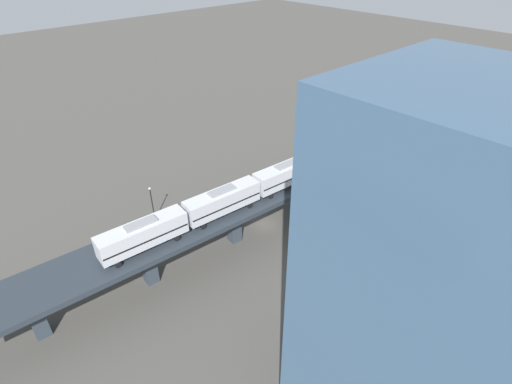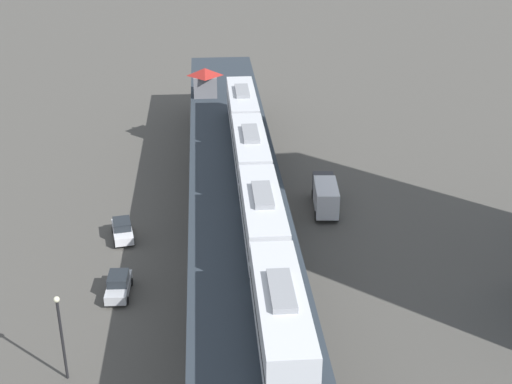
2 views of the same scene
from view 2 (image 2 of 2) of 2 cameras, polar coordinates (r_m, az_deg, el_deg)
name	(u,v)px [view 2 (image 2 of 2)]	position (r m, az deg, el deg)	size (l,w,h in m)	color
ground_plane	(238,265)	(65.48, -1.43, -5.88)	(400.00, 400.00, 0.00)	#4C4944
elevated_viaduct	(237,203)	(62.59, -1.50, -0.87)	(15.72, 92.38, 7.32)	#283039
subway_train	(256,181)	(58.25, 0.00, 0.92)	(6.79, 49.86, 4.45)	silver
signal_hut	(205,81)	(87.59, -4.09, 8.84)	(3.47, 3.47, 3.40)	slate
street_car_white	(122,230)	(70.60, -10.64, -2.99)	(2.28, 4.55, 1.89)	silver
street_car_silver	(118,285)	(62.05, -10.94, -7.31)	(2.36, 4.58, 1.89)	#B7BABF
delivery_truck	(325,195)	(74.91, 5.56, -0.21)	(3.37, 7.47, 3.20)	#333338
street_lamp	(61,331)	(52.07, -15.33, -10.68)	(0.44, 0.44, 6.94)	black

